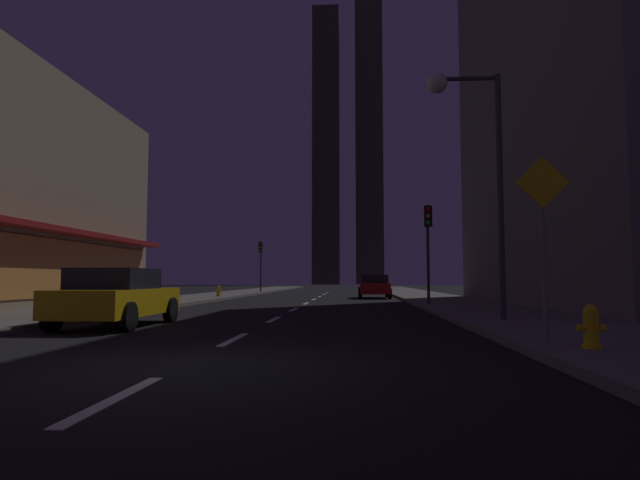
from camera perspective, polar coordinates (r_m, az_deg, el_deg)
ground_plane at (r=39.31m, az=0.22°, el=-6.00°), size 78.00×136.00×0.10m
sidewalk_right at (r=39.51m, az=10.46°, el=-5.74°), size 4.00×76.00×0.15m
sidewalk_left at (r=40.34m, az=-9.81°, el=-5.71°), size 4.00×76.00×0.15m
lane_marking_center at (r=26.15m, az=-1.52°, el=-6.77°), size 0.16×43.80×0.01m
building_apartment_right at (r=27.59m, az=30.63°, el=14.62°), size 11.00×20.00×19.62m
skyscraper_distant_tall at (r=126.08m, az=0.65°, el=10.12°), size 6.17×5.12×64.75m
skyscraper_distant_mid at (r=139.81m, az=5.24°, el=11.22°), size 6.91×5.36×76.63m
car_parked_near at (r=14.42m, az=-20.84°, el=-5.68°), size 1.98×4.24×1.45m
car_parked_far at (r=33.73m, az=5.79°, el=-4.93°), size 1.98×4.24×1.45m
fire_hydrant_yellow_near at (r=9.09m, az=26.93°, el=-8.34°), size 0.42×0.30×0.65m
fire_hydrant_far_left at (r=33.25m, az=-10.77°, el=-5.38°), size 0.42×0.30×0.65m
traffic_light_near_right at (r=23.18m, az=11.44°, el=0.86°), size 0.32×0.48×4.20m
traffic_light_far_left at (r=45.27m, az=-6.34°, el=-1.63°), size 0.32×0.48×4.20m
street_lamp_right at (r=15.03m, az=15.43°, el=10.93°), size 1.96×0.56×6.58m
pedestrian_crossing_sign at (r=9.94m, az=22.71°, el=0.95°), size 0.91×0.08×3.15m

